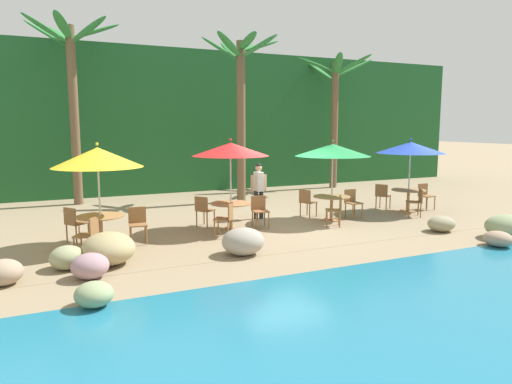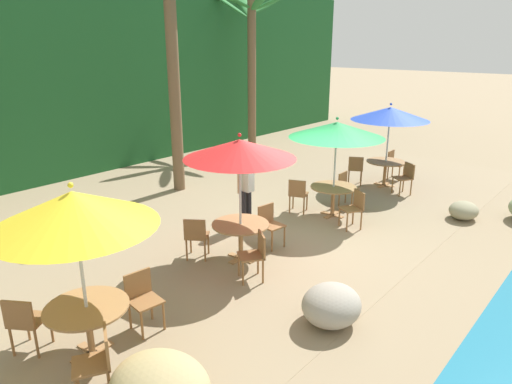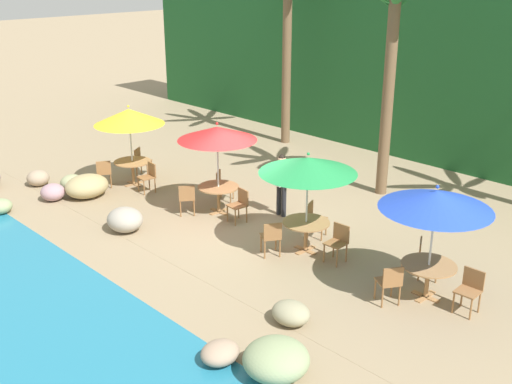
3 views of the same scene
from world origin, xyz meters
The scene contains 27 objects.
ground_plane centered at (0.00, 0.00, 0.00)m, with size 120.00×120.00×0.00m, color #937F60.
terrace_deck centered at (0.00, 0.00, 0.00)m, with size 18.00×5.20×0.01m.
foliage_backdrop centered at (0.00, 9.00, 3.00)m, with size 28.00×2.40×6.00m.
rock_seawall centered at (-3.78, -3.03, 0.29)m, with size 13.98×3.39×0.66m.
umbrella_yellow centered at (-4.90, -0.25, 2.10)m, with size 2.06×2.06×2.45m.
dining_table_yellow centered at (-4.90, -0.25, 0.61)m, with size 1.10×1.10×0.74m.
chair_yellow_seaward centered at (-4.04, -0.26, 0.51)m, with size 0.47×0.48×0.87m.
chair_yellow_inland centered at (-5.44, 0.42, 0.51)m, with size 0.59×0.59×0.87m.
chair_yellow_left centered at (-5.23, -1.03, 0.51)m, with size 0.58×0.58×0.87m.
umbrella_red centered at (-1.44, 0.16, 2.20)m, with size 2.08×2.08×2.49m.
dining_table_red centered at (-1.44, 0.16, 0.61)m, with size 1.10×1.10×0.74m.
chair_red_seaward centered at (-0.59, 0.14, 0.51)m, with size 0.47×0.48×0.87m.
chair_red_inland centered at (-2.01, 0.79, 0.51)m, with size 0.59×0.59×0.87m.
chair_red_left centered at (-1.87, -0.58, 0.51)m, with size 0.59×0.59×0.87m.
umbrella_green centered at (1.76, 0.05, 2.11)m, with size 2.23×2.23×2.41m.
dining_table_green centered at (1.76, 0.05, 0.61)m, with size 1.10×1.10×0.74m.
chair_green_seaward centered at (2.60, 0.18, 0.51)m, with size 0.44×0.45×0.87m.
chair_green_inland centered at (1.35, 0.80, 0.51)m, with size 0.56×0.55×0.87m.
chair_green_left centered at (1.40, -0.73, 0.51)m, with size 0.58×0.58×0.87m.
umbrella_blue centered at (4.87, 0.19, 2.12)m, with size 2.18×2.18×2.42m.
dining_table_blue centered at (4.87, 0.19, 0.61)m, with size 1.10×1.10×0.74m.
chair_blue_seaward centered at (5.71, 0.31, 0.51)m, with size 0.44×0.44×0.87m.
chair_blue_inland centered at (4.38, 0.89, 0.51)m, with size 0.58×0.58×0.87m.
chair_blue_left centered at (4.50, -0.58, 0.51)m, with size 0.58×0.58×0.87m.
palm_tree_nearest centered at (-4.87, 6.42, 4.44)m, with size 3.27×3.26×6.49m.
palm_tree_second centered at (0.76, 4.51, 4.11)m, with size 2.90×2.96×6.02m.
waiter_in_white centered at (-0.11, 1.20, 0.99)m, with size 0.52×0.35×1.70m.
Camera 3 is at (10.32, -9.92, 6.42)m, focal length 43.49 mm.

